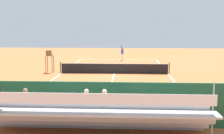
# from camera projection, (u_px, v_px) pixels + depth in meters

# --- Properties ---
(ground_plane) EXTENTS (60.00, 60.00, 0.00)m
(ground_plane) POSITION_uv_depth(u_px,v_px,m) (114.00, 73.00, 26.61)
(ground_plane) COLOR #BC6033
(court_line_markings) EXTENTS (10.10, 22.20, 0.01)m
(court_line_markings) POSITION_uv_depth(u_px,v_px,m) (114.00, 73.00, 26.64)
(court_line_markings) COLOR white
(court_line_markings) RESTS_ON ground
(tennis_net) EXTENTS (10.30, 0.10, 1.07)m
(tennis_net) POSITION_uv_depth(u_px,v_px,m) (114.00, 68.00, 26.53)
(tennis_net) COLOR black
(tennis_net) RESTS_ON ground
(backdrop_wall) EXTENTS (18.00, 0.16, 2.00)m
(backdrop_wall) POSITION_uv_depth(u_px,v_px,m) (100.00, 104.00, 12.63)
(backdrop_wall) COLOR #1E4C2D
(backdrop_wall) RESTS_ON ground
(bleacher_stand) EXTENTS (9.06, 2.40, 2.48)m
(bleacher_stand) POSITION_uv_depth(u_px,v_px,m) (93.00, 115.00, 11.34)
(bleacher_stand) COLOR #9EA0A5
(bleacher_stand) RESTS_ON ground
(umpire_chair) EXTENTS (0.67, 0.67, 2.14)m
(umpire_chair) POSITION_uv_depth(u_px,v_px,m) (49.00, 59.00, 26.96)
(umpire_chair) COLOR brown
(umpire_chair) RESTS_ON ground
(courtside_bench) EXTENTS (1.80, 0.40, 0.93)m
(courtside_bench) POSITION_uv_depth(u_px,v_px,m) (167.00, 110.00, 13.25)
(courtside_bench) COLOR #33383D
(courtside_bench) RESTS_ON ground
(equipment_bag) EXTENTS (0.90, 0.36, 0.36)m
(equipment_bag) POSITION_uv_depth(u_px,v_px,m) (132.00, 118.00, 13.26)
(equipment_bag) COLOR black
(equipment_bag) RESTS_ON ground
(tennis_player) EXTENTS (0.44, 0.56, 1.93)m
(tennis_player) POSITION_uv_depth(u_px,v_px,m) (122.00, 53.00, 36.29)
(tennis_player) COLOR white
(tennis_player) RESTS_ON ground
(tennis_racket) EXTENTS (0.56, 0.45, 0.03)m
(tennis_racket) POSITION_uv_depth(u_px,v_px,m) (118.00, 61.00, 36.01)
(tennis_racket) COLOR black
(tennis_racket) RESTS_ON ground
(tennis_ball_near) EXTENTS (0.07, 0.07, 0.07)m
(tennis_ball_near) POSITION_uv_depth(u_px,v_px,m) (108.00, 63.00, 34.16)
(tennis_ball_near) COLOR #CCDB33
(tennis_ball_near) RESTS_ON ground
(tennis_ball_far) EXTENTS (0.07, 0.07, 0.07)m
(tennis_ball_far) POSITION_uv_depth(u_px,v_px,m) (119.00, 63.00, 33.46)
(tennis_ball_far) COLOR #CCDB33
(tennis_ball_far) RESTS_ON ground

